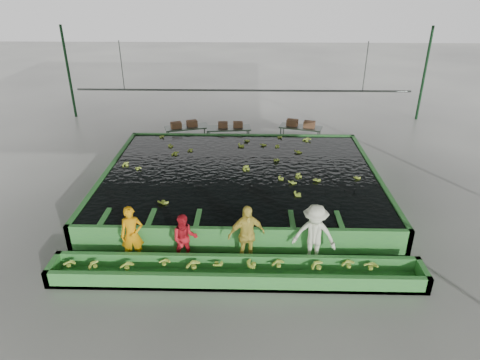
{
  "coord_description": "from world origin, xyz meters",
  "views": [
    {
      "loc": [
        0.34,
        -12.77,
        7.45
      ],
      "look_at": [
        0.0,
        0.5,
        1.0
      ],
      "focal_mm": 32.0,
      "sensor_mm": 36.0,
      "label": 1
    }
  ],
  "objects_px": {
    "worker_d": "(314,235)",
    "packing_table_right": "(300,135)",
    "box_stack_right": "(301,126)",
    "packing_table_mid": "(229,137)",
    "box_stack_left": "(184,127)",
    "flotation_tank": "(241,182)",
    "worker_c": "(246,235)",
    "packing_table_left": "(187,136)",
    "box_stack_mid": "(230,127)",
    "worker_a": "(132,235)",
    "sorting_trough": "(236,272)",
    "worker_b": "(185,239)"
  },
  "relations": [
    {
      "from": "worker_d",
      "to": "packing_table_right",
      "type": "distance_m",
      "value": 9.43
    },
    {
      "from": "worker_b",
      "to": "box_stack_left",
      "type": "xyz_separation_m",
      "value": [
        -1.31,
        9.11,
        0.17
      ]
    },
    {
      "from": "box_stack_left",
      "to": "flotation_tank",
      "type": "bearing_deg",
      "value": -60.05
    },
    {
      "from": "worker_d",
      "to": "box_stack_mid",
      "type": "xyz_separation_m",
      "value": [
        -2.73,
        9.1,
        -0.0
      ]
    },
    {
      "from": "packing_table_right",
      "to": "sorting_trough",
      "type": "bearing_deg",
      "value": -104.96
    },
    {
      "from": "box_stack_left",
      "to": "box_stack_right",
      "type": "bearing_deg",
      "value": 3.25
    },
    {
      "from": "worker_d",
      "to": "packing_table_right",
      "type": "xyz_separation_m",
      "value": [
        0.59,
        9.39,
        -0.49
      ]
    },
    {
      "from": "flotation_tank",
      "to": "worker_a",
      "type": "xyz_separation_m",
      "value": [
        -2.93,
        -4.3,
        0.41
      ]
    },
    {
      "from": "worker_a",
      "to": "worker_c",
      "type": "distance_m",
      "value": 3.19
    },
    {
      "from": "worker_c",
      "to": "worker_d",
      "type": "relative_size",
      "value": 0.98
    },
    {
      "from": "box_stack_left",
      "to": "box_stack_right",
      "type": "height_order",
      "value": "box_stack_left"
    },
    {
      "from": "worker_a",
      "to": "worker_d",
      "type": "xyz_separation_m",
      "value": [
        5.06,
        0.0,
        0.07
      ]
    },
    {
      "from": "worker_d",
      "to": "box_stack_right",
      "type": "distance_m",
      "value": 9.44
    },
    {
      "from": "worker_b",
      "to": "worker_c",
      "type": "bearing_deg",
      "value": -11.1
    },
    {
      "from": "flotation_tank",
      "to": "box_stack_mid",
      "type": "xyz_separation_m",
      "value": [
        -0.6,
        4.8,
        0.48
      ]
    },
    {
      "from": "flotation_tank",
      "to": "box_stack_mid",
      "type": "bearing_deg",
      "value": 97.07
    },
    {
      "from": "box_stack_left",
      "to": "box_stack_mid",
      "type": "height_order",
      "value": "same"
    },
    {
      "from": "sorting_trough",
      "to": "box_stack_left",
      "type": "distance_m",
      "value": 10.31
    },
    {
      "from": "sorting_trough",
      "to": "worker_c",
      "type": "distance_m",
      "value": 1.07
    },
    {
      "from": "packing_table_mid",
      "to": "box_stack_right",
      "type": "relative_size",
      "value": 1.54
    },
    {
      "from": "box_stack_mid",
      "to": "packing_table_left",
      "type": "bearing_deg",
      "value": 178.35
    },
    {
      "from": "packing_table_left",
      "to": "worker_a",
      "type": "bearing_deg",
      "value": -91.69
    },
    {
      "from": "worker_b",
      "to": "box_stack_mid",
      "type": "xyz_separation_m",
      "value": [
        0.86,
        9.1,
        0.18
      ]
    },
    {
      "from": "packing_table_left",
      "to": "box_stack_right",
      "type": "height_order",
      "value": "box_stack_right"
    },
    {
      "from": "packing_table_mid",
      "to": "packing_table_right",
      "type": "distance_m",
      "value": 3.42
    },
    {
      "from": "worker_a",
      "to": "worker_b",
      "type": "xyz_separation_m",
      "value": [
        1.47,
        0.0,
        -0.11
      ]
    },
    {
      "from": "sorting_trough",
      "to": "worker_b",
      "type": "height_order",
      "value": "worker_b"
    },
    {
      "from": "worker_d",
      "to": "sorting_trough",
      "type": "bearing_deg",
      "value": -146.15
    },
    {
      "from": "worker_c",
      "to": "worker_a",
      "type": "bearing_deg",
      "value": 160.61
    },
    {
      "from": "worker_c",
      "to": "packing_table_mid",
      "type": "height_order",
      "value": "worker_c"
    },
    {
      "from": "worker_a",
      "to": "box_stack_right",
      "type": "bearing_deg",
      "value": 44.31
    },
    {
      "from": "flotation_tank",
      "to": "packing_table_right",
      "type": "bearing_deg",
      "value": 61.88
    },
    {
      "from": "box_stack_left",
      "to": "box_stack_right",
      "type": "xyz_separation_m",
      "value": [
        5.49,
        0.31,
        -0.03
      ]
    },
    {
      "from": "worker_a",
      "to": "box_stack_right",
      "type": "xyz_separation_m",
      "value": [
        5.65,
        9.42,
        0.03
      ]
    },
    {
      "from": "flotation_tank",
      "to": "packing_table_left",
      "type": "distance_m",
      "value": 5.54
    },
    {
      "from": "worker_c",
      "to": "packing_table_right",
      "type": "height_order",
      "value": "worker_c"
    },
    {
      "from": "packing_table_mid",
      "to": "worker_d",
      "type": "bearing_deg",
      "value": -72.73
    },
    {
      "from": "worker_b",
      "to": "worker_d",
      "type": "xyz_separation_m",
      "value": [
        3.59,
        0.0,
        0.18
      ]
    },
    {
      "from": "sorting_trough",
      "to": "box_stack_mid",
      "type": "height_order",
      "value": "box_stack_mid"
    },
    {
      "from": "worker_c",
      "to": "worker_d",
      "type": "height_order",
      "value": "worker_d"
    },
    {
      "from": "worker_a",
      "to": "box_stack_left",
      "type": "height_order",
      "value": "worker_a"
    },
    {
      "from": "worker_b",
      "to": "worker_d",
      "type": "distance_m",
      "value": 3.6
    },
    {
      "from": "worker_d",
      "to": "box_stack_mid",
      "type": "relative_size",
      "value": 1.63
    },
    {
      "from": "worker_c",
      "to": "packing_table_left",
      "type": "distance_m",
      "value": 9.63
    },
    {
      "from": "packing_table_mid",
      "to": "box_stack_left",
      "type": "height_order",
      "value": "box_stack_left"
    },
    {
      "from": "packing_table_mid",
      "to": "box_stack_mid",
      "type": "height_order",
      "value": "box_stack_mid"
    },
    {
      "from": "packing_table_right",
      "to": "box_stack_mid",
      "type": "bearing_deg",
      "value": -174.97
    },
    {
      "from": "sorting_trough",
      "to": "packing_table_right",
      "type": "height_order",
      "value": "packing_table_right"
    },
    {
      "from": "worker_a",
      "to": "packing_table_left",
      "type": "height_order",
      "value": "worker_a"
    },
    {
      "from": "sorting_trough",
      "to": "flotation_tank",
      "type": "bearing_deg",
      "value": 90.0
    }
  ]
}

